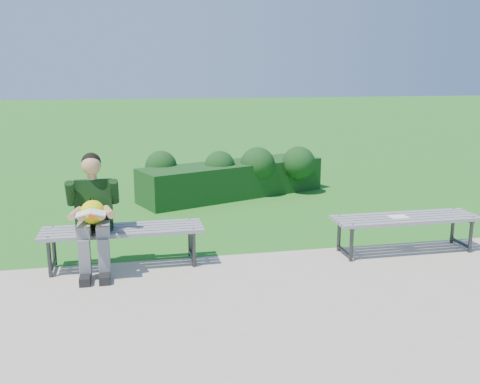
# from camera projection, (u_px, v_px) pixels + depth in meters

# --- Properties ---
(ground) EXTENTS (80.00, 80.00, 0.00)m
(ground) POSITION_uv_depth(u_px,v_px,m) (231.00, 256.00, 6.49)
(ground) COLOR #2F8022
(ground) RESTS_ON ground
(walkway) EXTENTS (30.00, 3.50, 0.02)m
(walkway) POSITION_uv_depth(u_px,v_px,m) (267.00, 319.00, 4.82)
(walkway) COLOR beige
(walkway) RESTS_ON ground
(hedge) EXTENTS (3.50, 2.04, 0.88)m
(hedge) POSITION_uv_depth(u_px,v_px,m) (235.00, 175.00, 9.60)
(hedge) COLOR #123C13
(hedge) RESTS_ON ground
(bench_left) EXTENTS (1.80, 0.50, 0.46)m
(bench_left) POSITION_uv_depth(u_px,v_px,m) (123.00, 233.00, 6.04)
(bench_left) COLOR slate
(bench_left) RESTS_ON walkway
(bench_right) EXTENTS (1.80, 0.50, 0.46)m
(bench_right) POSITION_uv_depth(u_px,v_px,m) (406.00, 221.00, 6.52)
(bench_right) COLOR slate
(bench_right) RESTS_ON walkway
(seated_boy) EXTENTS (0.56, 0.76, 1.31)m
(seated_boy) POSITION_uv_depth(u_px,v_px,m) (93.00, 211.00, 5.82)
(seated_boy) COLOR slate
(seated_boy) RESTS_ON walkway
(paper_sheet) EXTENTS (0.22, 0.16, 0.01)m
(paper_sheet) POSITION_uv_depth(u_px,v_px,m) (398.00, 217.00, 6.49)
(paper_sheet) COLOR white
(paper_sheet) RESTS_ON bench_right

